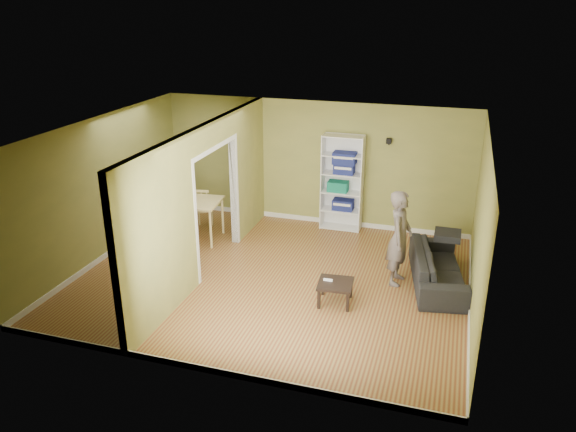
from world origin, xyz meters
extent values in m
plane|color=olive|center=(0.00, 0.00, 0.00)|extent=(6.50, 6.50, 0.00)
plane|color=white|center=(0.00, 0.00, 2.60)|extent=(6.50, 6.50, 0.00)
plane|color=#9C9A49|center=(0.00, 2.75, 1.30)|extent=(6.50, 0.00, 6.50)
plane|color=#9C9A49|center=(0.00, -2.75, 1.30)|extent=(6.50, 0.00, 6.50)
plane|color=#9C9A49|center=(-3.25, 0.00, 1.30)|extent=(0.00, 5.50, 5.50)
plane|color=#9C9A49|center=(3.25, 0.00, 1.30)|extent=(0.00, 5.50, 5.50)
cube|color=black|center=(1.50, 2.69, 1.90)|extent=(0.10, 0.10, 0.10)
imported|color=black|center=(2.70, 0.65, 0.39)|extent=(2.15, 1.21, 0.78)
imported|color=slate|center=(2.04, 0.49, 0.96)|extent=(0.73, 0.59, 1.91)
cube|color=white|center=(0.22, 2.56, 0.99)|extent=(0.02, 0.37, 1.98)
cube|color=white|center=(1.03, 2.56, 0.99)|extent=(0.02, 0.37, 1.98)
cube|color=white|center=(0.63, 2.73, 0.99)|extent=(0.84, 0.02, 1.98)
cube|color=white|center=(0.63, 2.56, 0.02)|extent=(0.80, 0.37, 0.02)
cube|color=white|center=(0.63, 2.56, 0.41)|extent=(0.80, 0.37, 0.02)
cube|color=white|center=(0.63, 2.56, 0.80)|extent=(0.80, 0.37, 0.02)
cube|color=white|center=(0.63, 2.56, 1.19)|extent=(0.80, 0.37, 0.02)
cube|color=white|center=(0.63, 2.56, 1.58)|extent=(0.80, 0.37, 0.02)
cube|color=white|center=(0.63, 2.56, 1.96)|extent=(0.80, 0.37, 0.02)
cube|color=navy|center=(0.66, 2.56, 0.53)|extent=(0.42, 0.27, 0.22)
cube|color=#1D8B6B|center=(0.54, 2.56, 0.91)|extent=(0.41, 0.27, 0.21)
cube|color=navy|center=(0.66, 2.56, 1.30)|extent=(0.41, 0.26, 0.21)
cube|color=navy|center=(0.66, 2.56, 1.55)|extent=(0.46, 0.30, 0.23)
cube|color=black|center=(1.20, -0.51, 0.34)|extent=(0.54, 0.54, 0.04)
cube|color=black|center=(0.98, -0.73, 0.16)|extent=(0.04, 0.04, 0.32)
cube|color=black|center=(1.43, -0.73, 0.16)|extent=(0.04, 0.04, 0.32)
cube|color=black|center=(0.98, -0.28, 0.16)|extent=(0.04, 0.04, 0.32)
cube|color=black|center=(1.43, -0.28, 0.16)|extent=(0.04, 0.04, 0.32)
cube|color=white|center=(1.07, -0.48, 0.37)|extent=(0.15, 0.04, 0.03)
cube|color=#EECD77|center=(-2.17, 1.14, 0.78)|extent=(1.29, 0.86, 0.04)
cylinder|color=#EECD77|center=(-2.76, 0.77, 0.38)|extent=(0.05, 0.05, 0.76)
cylinder|color=#EECD77|center=(-1.58, 0.77, 0.38)|extent=(0.05, 0.05, 0.76)
cylinder|color=#EECD77|center=(-2.76, 1.52, 0.38)|extent=(0.05, 0.05, 0.76)
cylinder|color=#EECD77|center=(-1.58, 1.52, 0.38)|extent=(0.05, 0.05, 0.76)
camera|label=1|loc=(2.80, -8.18, 4.54)|focal=35.00mm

